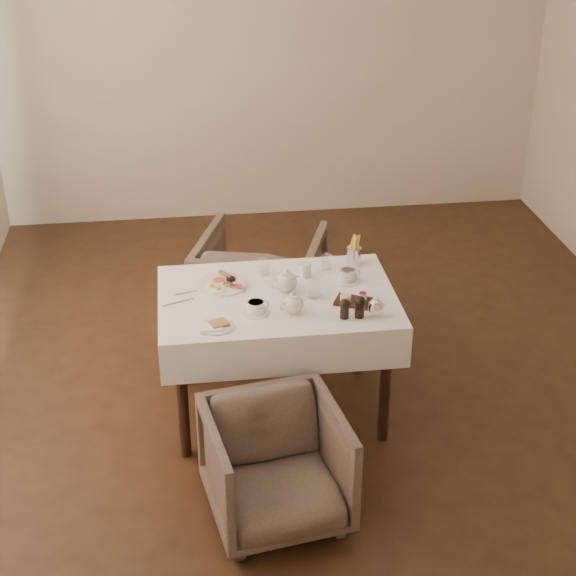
# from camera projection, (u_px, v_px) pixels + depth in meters

# --- Properties ---
(table) EXTENTS (1.28, 0.88, 0.75)m
(table) POSITION_uv_depth(u_px,v_px,m) (277.00, 314.00, 4.82)
(table) COLOR black
(table) RESTS_ON ground
(armchair_near) EXTENTS (0.73, 0.75, 0.59)m
(armchair_near) POSITION_uv_depth(u_px,v_px,m) (276.00, 466.00, 4.20)
(armchair_near) COLOR #473D34
(armchair_near) RESTS_ON ground
(armchair_far) EXTENTS (0.97, 0.99, 0.71)m
(armchair_far) POSITION_uv_depth(u_px,v_px,m) (261.00, 285.00, 5.72)
(armchair_far) COLOR #473D34
(armchair_far) RESTS_ON ground
(breakfast_plate) EXTENTS (0.28, 0.28, 0.04)m
(breakfast_plate) POSITION_uv_depth(u_px,v_px,m) (222.00, 284.00, 4.86)
(breakfast_plate) COLOR white
(breakfast_plate) RESTS_ON table
(side_plate) EXTENTS (0.18, 0.18, 0.02)m
(side_plate) POSITION_uv_depth(u_px,v_px,m) (216.00, 326.00, 4.45)
(side_plate) COLOR white
(side_plate) RESTS_ON table
(teapot_centre) EXTENTS (0.21, 0.19, 0.14)m
(teapot_centre) POSITION_uv_depth(u_px,v_px,m) (286.00, 280.00, 4.77)
(teapot_centre) COLOR white
(teapot_centre) RESTS_ON table
(teapot_front) EXTENTS (0.18, 0.16, 0.12)m
(teapot_front) POSITION_uv_depth(u_px,v_px,m) (293.00, 303.00, 4.57)
(teapot_front) COLOR white
(teapot_front) RESTS_ON table
(creamer) EXTENTS (0.08, 0.08, 0.08)m
(creamer) POSITION_uv_depth(u_px,v_px,m) (305.00, 270.00, 4.94)
(creamer) COLOR white
(creamer) RESTS_ON table
(teacup_near) EXTENTS (0.14, 0.14, 0.07)m
(teacup_near) POSITION_uv_depth(u_px,v_px,m) (256.00, 308.00, 4.57)
(teacup_near) COLOR white
(teacup_near) RESTS_ON table
(teacup_far) EXTENTS (0.14, 0.14, 0.07)m
(teacup_far) POSITION_uv_depth(u_px,v_px,m) (348.00, 276.00, 4.90)
(teacup_far) COLOR white
(teacup_far) RESTS_ON table
(glass_left) EXTENTS (0.07, 0.07, 0.09)m
(glass_left) POSITION_uv_depth(u_px,v_px,m) (263.00, 267.00, 4.97)
(glass_left) COLOR silver
(glass_left) RESTS_ON table
(glass_mid) EXTENTS (0.07, 0.07, 0.09)m
(glass_mid) POSITION_uv_depth(u_px,v_px,m) (314.00, 290.00, 4.72)
(glass_mid) COLOR silver
(glass_mid) RESTS_ON table
(glass_right) EXTENTS (0.08, 0.08, 0.09)m
(glass_right) POSITION_uv_depth(u_px,v_px,m) (327.00, 262.00, 5.03)
(glass_right) COLOR silver
(glass_right) RESTS_ON table
(condiment_board) EXTENTS (0.22, 0.19, 0.05)m
(condiment_board) POSITION_uv_depth(u_px,v_px,m) (353.00, 300.00, 4.68)
(condiment_board) COLOR black
(condiment_board) RESTS_ON table
(pepper_mill_left) EXTENTS (0.06, 0.06, 0.11)m
(pepper_mill_left) POSITION_uv_depth(u_px,v_px,m) (345.00, 308.00, 4.52)
(pepper_mill_left) COLOR black
(pepper_mill_left) RESTS_ON table
(pepper_mill_right) EXTENTS (0.08, 0.08, 0.12)m
(pepper_mill_right) POSITION_uv_depth(u_px,v_px,m) (360.00, 307.00, 4.53)
(pepper_mill_right) COLOR black
(pepper_mill_right) RESTS_ON table
(silver_pot) EXTENTS (0.13, 0.12, 0.11)m
(silver_pot) POSITION_uv_depth(u_px,v_px,m) (376.00, 306.00, 4.54)
(silver_pot) COLOR white
(silver_pot) RESTS_ON table
(fries_cup) EXTENTS (0.09, 0.09, 0.18)m
(fries_cup) POSITION_uv_depth(u_px,v_px,m) (354.00, 251.00, 5.07)
(fries_cup) COLOR silver
(fries_cup) RESTS_ON table
(cutlery_fork) EXTENTS (0.17, 0.06, 0.00)m
(cutlery_fork) POSITION_uv_depth(u_px,v_px,m) (191.00, 292.00, 4.79)
(cutlery_fork) COLOR silver
(cutlery_fork) RESTS_ON table
(cutlery_knife) EXTENTS (0.17, 0.08, 0.00)m
(cutlery_knife) POSITION_uv_depth(u_px,v_px,m) (178.00, 302.00, 4.69)
(cutlery_knife) COLOR silver
(cutlery_knife) RESTS_ON table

